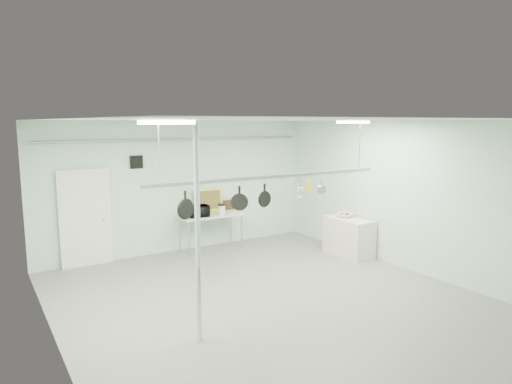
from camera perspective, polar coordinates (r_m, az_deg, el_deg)
floor at (r=8.33m, az=2.07°, el=-13.58°), size 8.00×8.00×0.00m
ceiling at (r=7.70m, az=2.20°, el=8.94°), size 7.00×8.00×0.02m
back_wall at (r=11.33m, az=-9.32°, el=0.71°), size 7.00×0.02×3.20m
right_wall at (r=10.22m, az=18.52°, el=-0.51°), size 0.02×8.00×3.20m
door at (r=10.71m, az=-20.55°, el=-3.19°), size 1.10×0.10×2.20m
wall_vent at (r=10.87m, az=-14.72°, el=3.65°), size 0.30×0.04×0.30m
conduit_pipe at (r=11.15m, az=-9.29°, el=6.52°), size 6.60×0.07×0.07m
chrome_pole at (r=6.53m, az=-7.30°, el=-5.19°), size 0.08×0.08×3.20m
prep_table at (r=11.36m, az=-5.67°, el=-3.13°), size 1.60×0.70×0.91m
side_cabinet at (r=11.13m, az=11.51°, el=-5.54°), size 0.60×1.20×0.90m
pot_rack at (r=8.12m, az=2.13°, el=2.14°), size 4.80×0.06×1.00m
light_panel_left at (r=5.96m, az=-11.18°, el=8.54°), size 0.65×0.30×0.05m
light_panel_right at (r=9.70m, az=12.05°, el=8.54°), size 0.65×0.30×0.05m
microwave at (r=11.05m, az=-7.23°, el=-2.38°), size 0.52×0.37×0.27m
coffee_canister at (r=11.27m, az=-4.32°, el=-2.25°), size 0.21×0.21×0.23m
painting_large at (r=11.60m, az=-5.97°, el=-1.06°), size 0.78×0.16×0.58m
painting_small at (r=11.89m, az=-3.48°, el=-1.60°), size 0.30×0.10×0.25m
fruit_bowl at (r=11.16m, az=11.08°, el=-2.86°), size 0.49×0.49×0.10m
skillet_left at (r=7.36m, az=-8.82°, el=-1.56°), size 0.34×0.17×0.45m
skillet_mid at (r=7.80m, az=-2.08°, el=-0.78°), size 0.28×0.21×0.42m
skillet_right at (r=8.07m, az=1.08°, el=-0.36°), size 0.29×0.10×0.40m
whisk at (r=8.52m, az=5.53°, el=0.22°), size 0.22×0.22×0.36m
grater at (r=8.63m, az=6.51°, el=0.72°), size 0.10×0.05×0.24m
saucepan at (r=8.84m, az=8.17°, el=0.64°), size 0.20×0.16×0.31m
fruit_cluster at (r=11.15m, az=11.08°, el=-2.66°), size 0.24×0.24×0.09m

